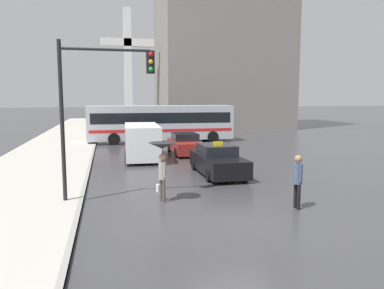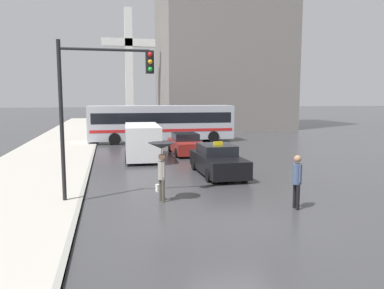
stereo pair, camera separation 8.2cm
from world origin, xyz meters
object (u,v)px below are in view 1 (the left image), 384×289
at_px(pedestrian_man, 298,177).
at_px(traffic_light, 99,92).
at_px(monument_cross, 128,61).
at_px(ambulance_van, 142,140).
at_px(city_bus, 161,122).
at_px(taxi, 218,161).
at_px(pedestrian_with_umbrella, 162,155).
at_px(sedan_red, 185,144).

xyz_separation_m(pedestrian_man, traffic_light, (-6.44, 2.41, 2.85)).
bearing_deg(monument_cross, ambulance_van, -91.39).
height_order(city_bus, monument_cross, monument_cross).
distance_m(taxi, traffic_light, 7.38).
height_order(taxi, pedestrian_man, pedestrian_man).
xyz_separation_m(pedestrian_with_umbrella, pedestrian_man, (4.31, -1.90, -0.61)).
height_order(city_bus, pedestrian_with_umbrella, city_bus).
distance_m(city_bus, traffic_light, 18.74).
bearing_deg(pedestrian_man, monument_cross, -175.17).
height_order(taxi, monument_cross, monument_cross).
relative_size(ambulance_van, pedestrian_with_umbrella, 2.46).
bearing_deg(ambulance_van, traffic_light, 78.80).
distance_m(taxi, sedan_red, 7.01).
height_order(ambulance_van, pedestrian_with_umbrella, pedestrian_with_umbrella).
xyz_separation_m(city_bus, traffic_light, (-4.71, -18.00, 2.22)).
bearing_deg(ambulance_van, pedestrian_man, 112.20).
bearing_deg(city_bus, pedestrian_with_umbrella, -7.85).
height_order(pedestrian_man, traffic_light, traffic_light).
bearing_deg(sedan_red, pedestrian_with_umbrella, 74.13).
bearing_deg(city_bus, sedan_red, 4.89).
distance_m(ambulance_van, pedestrian_man, 12.42).
xyz_separation_m(pedestrian_with_umbrella, monument_cross, (0.73, 32.94, 6.40)).
bearing_deg(city_bus, monument_cross, -172.60).
bearing_deg(sedan_red, traffic_light, 63.60).
height_order(ambulance_van, monument_cross, monument_cross).
distance_m(taxi, pedestrian_with_umbrella, 5.49).
height_order(ambulance_van, traffic_light, traffic_light).
bearing_deg(taxi, city_bus, -86.91).
bearing_deg(sedan_red, pedestrian_man, 94.88).
xyz_separation_m(taxi, pedestrian_man, (0.96, -6.12, 0.42)).
bearing_deg(pedestrian_with_umbrella, sedan_red, -33.11).
xyz_separation_m(traffic_light, monument_cross, (2.86, 32.43, 4.16)).
relative_size(city_bus, pedestrian_with_umbrella, 5.66).
distance_m(taxi, ambulance_van, 6.45).
bearing_deg(traffic_light, monument_cross, 84.96).
xyz_separation_m(sedan_red, ambulance_van, (-3.03, -1.43, 0.53)).
relative_size(taxi, pedestrian_with_umbrella, 2.16).
xyz_separation_m(pedestrian_with_umbrella, traffic_light, (-2.13, 0.51, 2.24)).
bearing_deg(taxi, ambulance_van, -60.29).
bearing_deg(pedestrian_with_umbrella, pedestrian_man, -131.01).
height_order(ambulance_van, pedestrian_man, ambulance_van).
distance_m(sedan_red, ambulance_van, 3.39).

